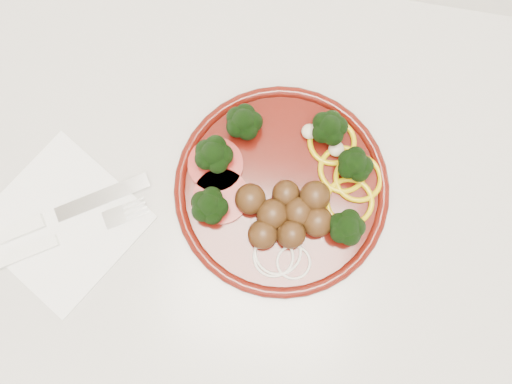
% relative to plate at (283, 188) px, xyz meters
% --- Properties ---
extents(counter, '(2.40, 0.60, 0.90)m').
position_rel_plate_xyz_m(counter, '(0.06, -0.02, -0.47)').
color(counter, white).
rests_on(counter, ground).
extents(plate, '(0.26, 0.26, 0.06)m').
position_rel_plate_xyz_m(plate, '(0.00, 0.00, 0.00)').
color(plate, '#460D07').
rests_on(plate, counter).
extents(napkin, '(0.23, 0.23, 0.00)m').
position_rel_plate_xyz_m(napkin, '(-0.26, -0.09, -0.02)').
color(napkin, white).
rests_on(napkin, counter).
extents(knife, '(0.20, 0.13, 0.01)m').
position_rel_plate_xyz_m(knife, '(-0.29, -0.09, -0.01)').
color(knife, silver).
rests_on(knife, napkin).
extents(fork, '(0.18, 0.12, 0.01)m').
position_rel_plate_xyz_m(fork, '(-0.27, -0.12, -0.01)').
color(fork, white).
rests_on(fork, napkin).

